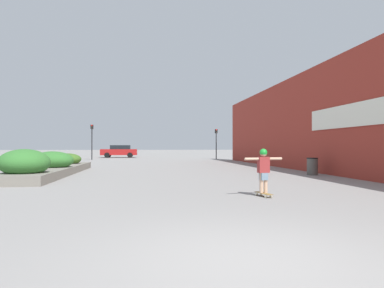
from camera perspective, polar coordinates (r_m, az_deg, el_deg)
name	(u,v)px	position (r m, az deg, el deg)	size (l,w,h in m)	color
ground_plane	(250,260)	(4.51, 9.57, -18.57)	(300.00, 300.00, 0.00)	gray
building_wall_right	(320,119)	(19.76, 20.52, 3.85)	(0.67, 35.20, 5.76)	maroon
planter_box	(50,166)	(18.09, -22.66, -3.38)	(2.09, 10.92, 1.31)	slate
skateboard	(264,194)	(9.92, 11.83, -8.15)	(0.32, 0.76, 0.10)	olive
skateboarder	(263,166)	(9.85, 11.83, -3.63)	(1.16, 0.28, 1.25)	tan
trash_bin	(312,166)	(18.02, 19.43, -3.53)	(0.56, 0.56, 0.85)	#514C47
car_leftmost	(281,151)	(47.38, 14.58, -1.17)	(4.70, 1.95, 1.52)	navy
car_center_left	(119,151)	(45.09, -12.00, -1.15)	(4.58, 2.05, 1.60)	maroon
traffic_light_left	(92,136)	(38.05, -16.34, 1.27)	(0.28, 0.30, 3.75)	black
traffic_light_right	(216,139)	(38.82, 4.06, 0.90)	(0.28, 0.30, 3.39)	black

